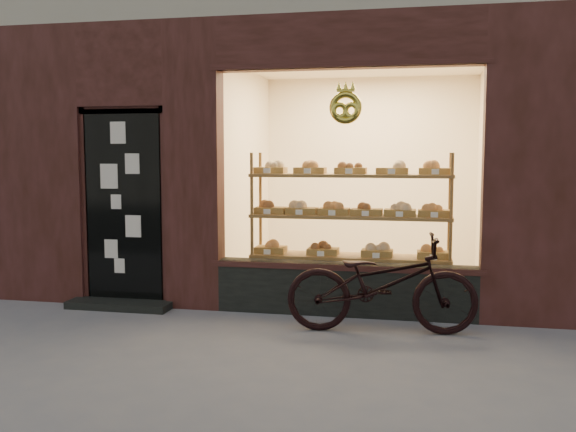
# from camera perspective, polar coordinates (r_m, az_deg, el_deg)

# --- Properties ---
(ground) EXTENTS (90.00, 90.00, 0.00)m
(ground) POSITION_cam_1_polar(r_m,az_deg,el_deg) (4.93, -3.30, -14.53)
(ground) COLOR slate
(display_shelf) EXTENTS (2.20, 0.45, 1.70)m
(display_shelf) POSITION_cam_1_polar(r_m,az_deg,el_deg) (7.10, 5.54, -0.91)
(display_shelf) COLOR brown
(display_shelf) RESTS_ON ground
(bicycle) EXTENTS (1.84, 0.78, 0.94)m
(bicycle) POSITION_cam_1_polar(r_m,az_deg,el_deg) (6.14, 8.31, -5.97)
(bicycle) COLOR black
(bicycle) RESTS_ON ground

